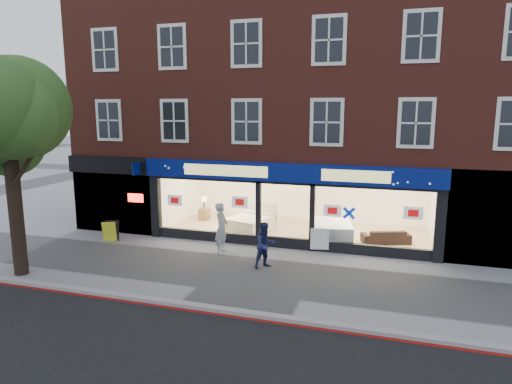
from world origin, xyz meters
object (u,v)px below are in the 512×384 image
at_px(pedestrian_grey, 222,228).
at_px(pedestrian_blue, 265,245).
at_px(display_bed, 251,222).
at_px(a_board, 111,231).
at_px(sofa, 386,236).
at_px(mattress_stack, 330,232).

distance_m(pedestrian_grey, pedestrian_blue, 2.21).
height_order(display_bed, a_board, display_bed).
distance_m(sofa, pedestrian_blue, 5.41).
bearing_deg(mattress_stack, pedestrian_grey, -148.19).
bearing_deg(sofa, mattress_stack, -4.47).
height_order(display_bed, mattress_stack, display_bed).
distance_m(mattress_stack, pedestrian_grey, 4.34).
xyz_separation_m(display_bed, sofa, (5.66, -0.38, -0.05)).
distance_m(mattress_stack, a_board, 8.77).
xyz_separation_m(pedestrian_grey, pedestrian_blue, (1.97, -1.00, -0.17)).
height_order(display_bed, pedestrian_blue, pedestrian_blue).
distance_m(display_bed, pedestrian_grey, 3.25).
relative_size(display_bed, pedestrian_blue, 1.50).
bearing_deg(display_bed, a_board, -132.34).
bearing_deg(mattress_stack, sofa, 14.64).
relative_size(display_bed, mattress_stack, 1.01).
bearing_deg(a_board, display_bed, 12.91).
bearing_deg(a_board, mattress_stack, -4.93).
distance_m(mattress_stack, sofa, 2.17).
height_order(a_board, pedestrian_blue, pedestrian_blue).
relative_size(pedestrian_grey, pedestrian_blue, 1.22).
bearing_deg(display_bed, mattress_stack, 0.80).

